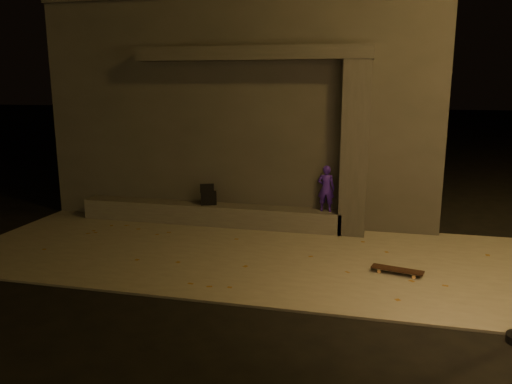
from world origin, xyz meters
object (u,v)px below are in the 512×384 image
(column, at_px, (355,149))
(backpack, at_px, (209,197))
(skateboard, at_px, (397,270))
(skateboarder, at_px, (326,188))

(column, distance_m, backpack, 3.41)
(backpack, distance_m, skateboard, 4.67)
(column, height_order, skateboard, column)
(column, bearing_deg, skateboarder, 180.00)
(backpack, height_order, skateboard, backpack)
(skateboarder, bearing_deg, column, -175.97)
(column, xyz_separation_m, backpack, (-3.20, 0.00, -1.18))
(column, height_order, skateboarder, column)
(column, relative_size, backpack, 7.32)
(backpack, relative_size, skateboard, 0.56)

